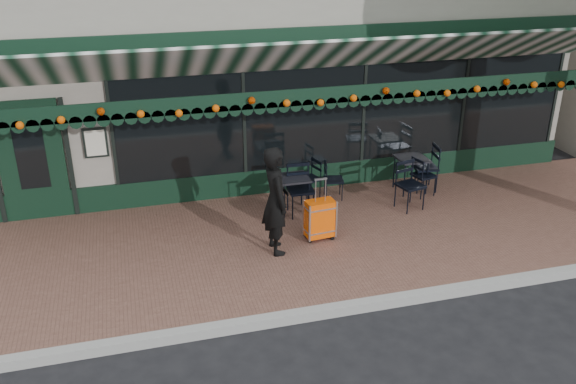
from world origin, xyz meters
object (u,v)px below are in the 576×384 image
object	(u,v)px
chair_a_right	(424,176)
cafe_table_a	(412,161)
chair_b_front	(301,190)
suitcase	(320,219)
cafe_table_b	(293,181)
woman	(276,200)
chair_a_front	(410,186)
chair_b_left	(309,179)
chair_b_right	(334,180)
chair_a_left	(425,168)

from	to	relation	value
chair_a_right	cafe_table_a	bearing A→B (deg)	19.90
chair_a_right	chair_b_front	bearing A→B (deg)	82.04
suitcase	cafe_table_b	size ratio (longest dim) A/B	1.61
woman	chair_b_front	world-z (taller)	woman
woman	chair_a_front	world-z (taller)	woman
cafe_table_a	chair_b_front	distance (m)	2.45
chair_a_right	woman	bearing A→B (deg)	100.29
cafe_table_a	chair_b_left	xyz separation A→B (m)	(-2.04, 0.22, -0.25)
cafe_table_b	chair_b_left	world-z (taller)	chair_b_left
woman	chair_b_right	xyz separation A→B (m)	(1.58, 1.71, -0.52)
chair_a_left	chair_a_front	size ratio (longest dim) A/B	1.03
cafe_table_a	chair_a_right	bearing A→B (deg)	-57.70
cafe_table_b	chair_b_front	size ratio (longest dim) A/B	0.72
suitcase	chair_a_left	distance (m)	3.03
cafe_table_b	chair_b_front	bearing A→B (deg)	-58.45
chair_a_front	chair_b_right	bearing A→B (deg)	132.66
chair_b_left	cafe_table_b	bearing A→B (deg)	-58.02
cafe_table_a	chair_b_front	bearing A→B (deg)	-169.46
cafe_table_a	chair_a_left	size ratio (longest dim) A/B	0.75
suitcase	chair_b_left	distance (m)	1.71
woman	chair_a_left	world-z (taller)	woman
chair_a_right	chair_b_front	world-z (taller)	chair_b_front
chair_b_left	suitcase	bearing A→B (deg)	-26.96
woman	chair_a_left	distance (m)	3.85
chair_a_left	chair_b_front	bearing A→B (deg)	-73.33
cafe_table_a	chair_a_left	distance (m)	0.34
woman	cafe_table_b	distance (m)	1.53
cafe_table_b	chair_a_front	bearing A→B (deg)	-12.08
chair_b_front	suitcase	bearing A→B (deg)	-85.50
chair_a_left	chair_a_right	distance (m)	0.28
cafe_table_b	chair_a_front	xyz separation A→B (m)	(2.13, -0.46, -0.16)
chair_b_left	cafe_table_a	bearing A→B (deg)	67.74
cafe_table_a	chair_b_left	world-z (taller)	chair_b_left
cafe_table_b	chair_b_right	size ratio (longest dim) A/B	0.91
woman	chair_b_left	bearing A→B (deg)	-33.99
chair_a_left	chair_b_right	size ratio (longest dim) A/B	1.25
woman	chair_b_right	bearing A→B (deg)	-45.48
chair_a_left	cafe_table_b	bearing A→B (deg)	-76.75
cafe_table_a	chair_a_left	bearing A→B (deg)	-2.92
chair_a_left	chair_b_front	size ratio (longest dim) A/B	0.99
cafe_table_b	chair_a_front	size ratio (longest dim) A/B	0.75
woman	chair_a_front	bearing A→B (deg)	-75.06
cafe_table_b	cafe_table_a	bearing A→B (deg)	6.68
chair_b_right	chair_b_left	bearing A→B (deg)	83.54
cafe_table_a	chair_a_right	xyz separation A→B (m)	(0.16, -0.25, -0.24)
chair_a_right	chair_b_left	world-z (taller)	chair_a_right
chair_a_right	cafe_table_b	bearing A→B (deg)	78.56
chair_a_left	chair_b_front	xyz separation A→B (m)	(-2.70, -0.43, 0.01)
chair_b_right	chair_b_front	distance (m)	0.97
woman	cafe_table_a	xyz separation A→B (m)	(3.17, 1.64, -0.26)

